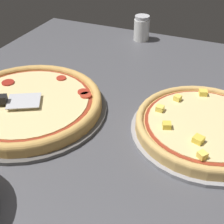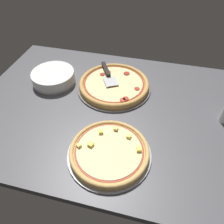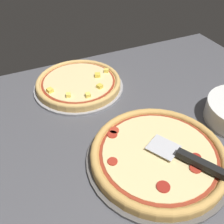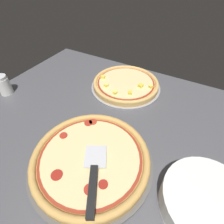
{
  "view_description": "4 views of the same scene",
  "coord_description": "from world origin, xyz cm",
  "px_view_note": "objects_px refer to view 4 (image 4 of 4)",
  "views": [
    {
      "loc": [
        54.07,
        31.71,
        49.2
      ],
      "look_at": [
        -5.78,
        6.03,
        3.0
      ],
      "focal_mm": 50.0,
      "sensor_mm": 36.0,
      "label": 1
    },
    {
      "loc": [
        -24.45,
        80.87,
        79.5
      ],
      "look_at": [
        -5.78,
        6.03,
        3.0
      ],
      "focal_mm": 35.0,
      "sensor_mm": 36.0,
      "label": 2
    },
    {
      "loc": [
        -34.65,
        -57.25,
        61.58
      ],
      "look_at": [
        -5.78,
        6.03,
        3.0
      ],
      "focal_mm": 42.0,
      "sensor_mm": 36.0,
      "label": 3
    },
    {
      "loc": [
        20.63,
        -41.22,
        54.42
      ],
      "look_at": [
        -5.78,
        6.03,
        3.0
      ],
      "focal_mm": 28.0,
      "sensor_mm": 36.0,
      "label": 4
    }
  ],
  "objects_px": {
    "pizza_back": "(126,83)",
    "serving_spatula": "(93,183)",
    "pizza_front": "(91,158)",
    "plate_stack": "(206,203)",
    "parmesan_shaker": "(4,85)"
  },
  "relations": [
    {
      "from": "pizza_front",
      "to": "serving_spatula",
      "type": "xyz_separation_m",
      "value": [
        0.06,
        -0.08,
        0.02
      ]
    },
    {
      "from": "plate_stack",
      "to": "serving_spatula",
      "type": "bearing_deg",
      "value": -159.54
    },
    {
      "from": "plate_stack",
      "to": "pizza_front",
      "type": "bearing_deg",
      "value": -174.69
    },
    {
      "from": "serving_spatula",
      "to": "pizza_back",
      "type": "bearing_deg",
      "value": 106.03
    },
    {
      "from": "parmesan_shaker",
      "to": "plate_stack",
      "type": "bearing_deg",
      "value": -5.12
    },
    {
      "from": "pizza_front",
      "to": "parmesan_shaker",
      "type": "bearing_deg",
      "value": 168.71
    },
    {
      "from": "serving_spatula",
      "to": "parmesan_shaker",
      "type": "relative_size",
      "value": 2.27
    },
    {
      "from": "pizza_front",
      "to": "plate_stack",
      "type": "relative_size",
      "value": 1.61
    },
    {
      "from": "pizza_back",
      "to": "serving_spatula",
      "type": "height_order",
      "value": "serving_spatula"
    },
    {
      "from": "serving_spatula",
      "to": "pizza_front",
      "type": "bearing_deg",
      "value": 129.42
    },
    {
      "from": "parmesan_shaker",
      "to": "pizza_back",
      "type": "bearing_deg",
      "value": 33.53
    },
    {
      "from": "pizza_front",
      "to": "plate_stack",
      "type": "height_order",
      "value": "plate_stack"
    },
    {
      "from": "pizza_back",
      "to": "parmesan_shaker",
      "type": "height_order",
      "value": "parmesan_shaker"
    },
    {
      "from": "pizza_back",
      "to": "serving_spatula",
      "type": "xyz_separation_m",
      "value": [
        0.15,
        -0.53,
        0.03
      ]
    },
    {
      "from": "pizza_back",
      "to": "pizza_front",
      "type": "bearing_deg",
      "value": -78.87
    }
  ]
}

